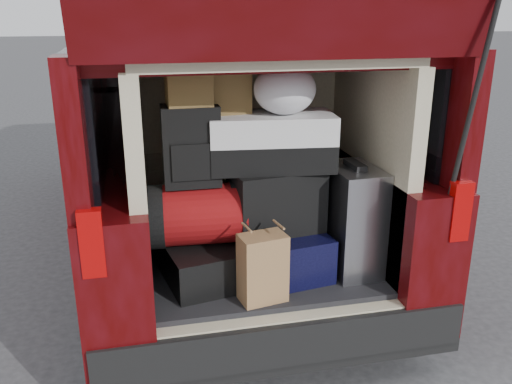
% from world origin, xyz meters
% --- Properties ---
extents(ground, '(80.00, 80.00, 0.00)m').
position_xyz_m(ground, '(0.00, 0.00, 0.00)').
color(ground, '#313133').
rests_on(ground, ground).
extents(minivan, '(1.90, 5.35, 2.77)m').
position_xyz_m(minivan, '(0.00, 1.86, 0.91)').
color(minivan, black).
rests_on(minivan, ground).
extents(load_floor, '(1.24, 1.05, 0.55)m').
position_xyz_m(load_floor, '(0.00, 0.28, 0.28)').
color(load_floor, black).
rests_on(load_floor, ground).
extents(black_hardshell, '(0.48, 0.59, 0.21)m').
position_xyz_m(black_hardshell, '(-0.35, 0.16, 0.66)').
color(black_hardshell, black).
rests_on(black_hardshell, load_floor).
extents(navy_hardshell, '(0.54, 0.63, 0.25)m').
position_xyz_m(navy_hardshell, '(0.07, 0.16, 0.67)').
color(navy_hardshell, black).
rests_on(navy_hardshell, load_floor).
extents(silver_roller, '(0.27, 0.41, 0.60)m').
position_xyz_m(silver_roller, '(0.48, 0.08, 0.85)').
color(silver_roller, silver).
rests_on(silver_roller, load_floor).
extents(kraft_bag, '(0.25, 0.18, 0.35)m').
position_xyz_m(kraft_bag, '(-0.08, -0.15, 0.73)').
color(kraft_bag, '#A6784B').
rests_on(kraft_bag, load_floor).
extents(red_duffel, '(0.52, 0.36, 0.33)m').
position_xyz_m(red_duffel, '(-0.36, 0.16, 0.92)').
color(red_duffel, maroon).
rests_on(red_duffel, black_hardshell).
extents(black_soft_case, '(0.51, 0.35, 0.35)m').
position_xyz_m(black_soft_case, '(0.07, 0.16, 0.97)').
color(black_soft_case, black).
rests_on(black_soft_case, navy_hardshell).
extents(backpack, '(0.29, 0.18, 0.41)m').
position_xyz_m(backpack, '(-0.38, 0.17, 1.29)').
color(backpack, black).
rests_on(backpack, red_duffel).
extents(twotone_duffel, '(0.68, 0.40, 0.29)m').
position_xyz_m(twotone_duffel, '(0.05, 0.19, 1.29)').
color(twotone_duffel, white).
rests_on(twotone_duffel, black_soft_case).
extents(grocery_sack_lower, '(0.23, 0.19, 0.20)m').
position_xyz_m(grocery_sack_lower, '(-0.38, 0.18, 1.60)').
color(grocery_sack_lower, brown).
rests_on(grocery_sack_lower, backpack).
extents(grocery_sack_upper, '(0.23, 0.20, 0.21)m').
position_xyz_m(grocery_sack_upper, '(-0.17, 0.28, 1.54)').
color(grocery_sack_upper, brown).
rests_on(grocery_sack_upper, twotone_duffel).
extents(plastic_bag_center, '(0.37, 0.35, 0.26)m').
position_xyz_m(plastic_bag_center, '(0.11, 0.16, 1.56)').
color(plastic_bag_center, white).
rests_on(plastic_bag_center, twotone_duffel).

